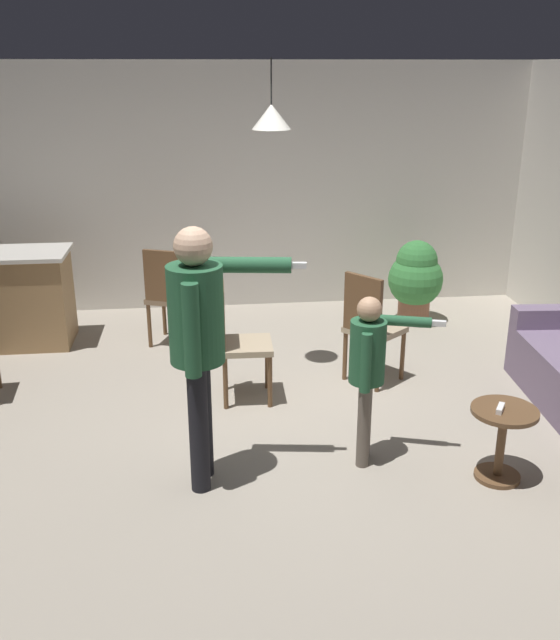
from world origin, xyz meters
name	(u,v)px	position (x,y,z in m)	size (l,w,h in m)	color
ground	(278,436)	(0.00, 0.00, 0.00)	(7.68, 7.68, 0.00)	#9E9384
wall_back	(247,188)	(0.00, 3.20, 1.35)	(6.40, 0.10, 2.70)	beige
kitchen_counter	(7,299)	(-2.45, 2.17, 0.48)	(1.26, 0.66, 0.95)	#99754C
side_table_by_couch	(502,435)	(1.42, -0.73, 0.33)	(0.44, 0.44, 0.52)	brown
person_adult	(199,331)	(-0.56, -0.54, 1.08)	(0.88, 0.50, 1.74)	black
person_child	(369,362)	(0.57, -0.41, 0.76)	(0.65, 0.34, 1.22)	#60564C
dining_chair_by_counter	(237,338)	(-0.26, 0.69, 0.55)	(0.43, 0.43, 1.00)	brown
dining_chair_near_wall	(370,324)	(0.90, 0.89, 0.55)	(0.59, 0.59, 1.00)	brown
dining_chair_spare	(169,293)	(-0.86, 1.96, 0.55)	(0.54, 0.54, 1.00)	brown
potted_plant_corner	(416,278)	(1.75, 2.37, 0.50)	(0.59, 0.59, 0.90)	brown
spare_remote_on_table	(500,408)	(1.37, -0.75, 0.54)	(0.04, 0.13, 0.04)	white
ceiling_light_pendant	(271,117)	(0.08, 1.21, 2.25)	(0.32, 0.32, 0.55)	silver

